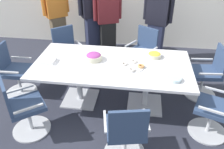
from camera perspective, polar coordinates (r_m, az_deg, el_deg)
ground_plane at (r=3.95m, az=0.00°, el=-6.83°), size 10.00×10.00×0.01m
conference_table at (r=3.58m, az=0.00°, el=1.01°), size 2.40×1.20×0.75m
office_chair_0 at (r=4.59m, az=7.50°, el=5.08°), size 0.75×0.75×0.91m
office_chair_1 at (r=4.66m, az=-10.98°, el=5.19°), size 0.76×0.76×0.91m
office_chair_2 at (r=4.27m, az=-23.19°, el=0.31°), size 0.55×0.55×0.91m
office_chair_3 at (r=3.40m, az=-21.30°, el=-8.11°), size 0.76×0.76×0.91m
office_chair_4 at (r=2.85m, az=3.46°, el=-14.62°), size 0.64×0.64×0.91m
office_chair_5 at (r=3.45m, az=24.72°, el=-8.38°), size 0.69×0.69×0.91m
office_chair_6 at (r=4.19m, az=22.57°, el=-0.15°), size 0.59×0.59×0.91m
person_standing_0 at (r=5.37m, az=-13.64°, el=14.69°), size 0.51×0.46×1.79m
person_standing_1 at (r=5.10m, az=-4.94°, el=15.13°), size 0.55×0.43×1.87m
person_standing_2 at (r=5.00m, az=-1.09°, el=13.67°), size 0.59×0.37×1.70m
person_standing_3 at (r=4.89m, az=11.15°, el=13.13°), size 0.60×0.36×1.77m
snack_bowl_candy_mix at (r=3.60m, az=-4.58°, el=4.45°), size 0.25×0.25×0.12m
snack_bowl_chips_yellow at (r=3.74m, az=10.50°, el=4.83°), size 0.21×0.21×0.09m
donut_platter at (r=3.44m, az=5.12°, el=2.18°), size 0.36×0.36×0.04m
plate_stack at (r=3.22m, az=15.18°, el=-1.05°), size 0.19×0.19×0.05m
napkin_pile at (r=3.67m, az=-15.42°, el=3.34°), size 0.20×0.20×0.05m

